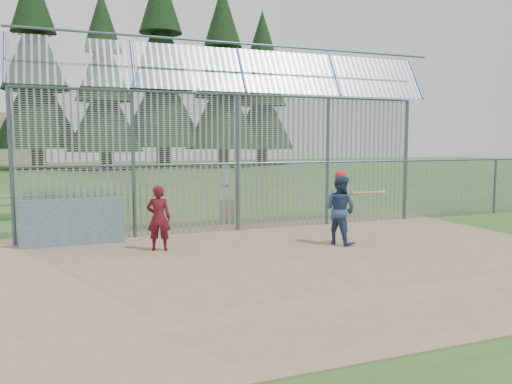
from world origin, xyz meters
name	(u,v)px	position (x,y,z in m)	size (l,w,h in m)	color
ground	(287,256)	(0.00, 0.00, 0.00)	(120.00, 120.00, 0.00)	#2D511E
dirt_infield	(296,260)	(0.00, -0.50, 0.01)	(14.00, 10.00, 0.02)	#756047
dugout_wall	(73,222)	(-4.60, 2.90, 0.62)	(2.50, 0.12, 1.20)	#38566B
batter	(340,210)	(1.80, 0.67, 0.90)	(0.86, 0.67, 1.77)	navy
onlooker	(159,218)	(-2.68, 1.56, 0.81)	(0.58, 0.38, 1.58)	maroon
bg_kid_standing	(225,175)	(4.02, 17.42, 0.70)	(0.69, 0.45, 1.40)	gray
batting_gear	(346,179)	(1.93, 0.65, 1.69)	(1.45, 0.34, 0.63)	red
trash_can	(227,211)	(0.18, 5.12, 0.38)	(0.56, 0.56, 0.82)	gray
bleacher	(17,206)	(-6.34, 8.65, 0.41)	(3.00, 0.95, 0.72)	slate
backstop_fence	(294,151)	(1.81, 3.43, 2.36)	(20.09, 0.81, 5.30)	#47566B
conifer_row	(131,59)	(1.93, 41.51, 10.83)	(38.48, 12.26, 20.20)	#332319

